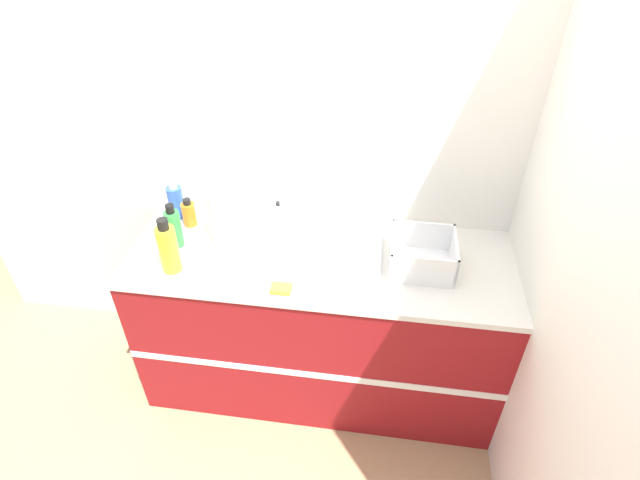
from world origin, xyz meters
name	(u,v)px	position (x,y,z in m)	size (l,w,h in m)	color
ground_plane	(312,427)	(0.00, 0.00, 0.00)	(12.00, 12.00, 0.00)	tan
wall_back	(331,148)	(0.00, 0.69, 1.30)	(4.23, 0.06, 2.60)	silver
wall_right	(550,203)	(0.95, 0.33, 1.30)	(0.06, 2.66, 2.60)	silver
counter_cabinet	(321,322)	(0.00, 0.33, 0.46)	(1.86, 0.69, 0.91)	maroon
sink	(321,254)	(0.00, 0.32, 0.93)	(0.58, 0.43, 0.31)	silver
paper_towel_roll	(224,217)	(-0.47, 0.38, 1.06)	(0.14, 0.14, 0.29)	#4C4C51
dish_rack	(422,257)	(0.47, 0.32, 0.97)	(0.29, 0.28, 0.16)	white
bottle_green	(174,228)	(-0.71, 0.32, 1.01)	(0.07, 0.07, 0.23)	#2D8C3D
bottle_amber	(189,214)	(-0.70, 0.49, 0.98)	(0.07, 0.07, 0.15)	#B26B19
bottle_yellow	(168,248)	(-0.66, 0.14, 1.03)	(0.09, 0.09, 0.28)	yellow
bottle_blue	(176,201)	(-0.80, 0.56, 1.00)	(0.08, 0.08, 0.21)	#2D56B7
soap_dispenser	(278,214)	(-0.25, 0.57, 0.97)	(0.05, 0.05, 0.13)	silver
sponge	(281,289)	(-0.14, 0.06, 0.92)	(0.09, 0.06, 0.02)	yellow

